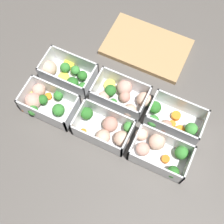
{
  "coord_description": "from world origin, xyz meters",
  "views": [
    {
      "loc": [
        0.16,
        -0.33,
        0.9
      ],
      "look_at": [
        0.0,
        0.0,
        0.03
      ],
      "focal_mm": 50.0,
      "sensor_mm": 36.0,
      "label": 1
    }
  ],
  "objects": [
    {
      "name": "container_far_center",
      "position": [
        0.01,
        0.06,
        0.03
      ],
      "size": [
        0.18,
        0.12,
        0.07
      ],
      "color": "white",
      "rests_on": "ground_plane"
    },
    {
      "name": "cutting_board",
      "position": [
        0.0,
        0.27,
        0.01
      ],
      "size": [
        0.28,
        0.18,
        0.02
      ],
      "color": "tan",
      "rests_on": "ground_plane"
    },
    {
      "name": "container_near_left",
      "position": [
        -0.2,
        -0.06,
        0.03
      ],
      "size": [
        0.18,
        0.11,
        0.07
      ],
      "color": "white",
      "rests_on": "ground_plane"
    },
    {
      "name": "container_far_right",
      "position": [
        0.17,
        0.05,
        0.03
      ],
      "size": [
        0.17,
        0.11,
        0.07
      ],
      "color": "white",
      "rests_on": "ground_plane"
    },
    {
      "name": "container_near_right",
      "position": [
        0.18,
        -0.05,
        0.03
      ],
      "size": [
        0.18,
        0.11,
        0.07
      ],
      "color": "white",
      "rests_on": "ground_plane"
    },
    {
      "name": "container_far_left",
      "position": [
        -0.19,
        0.06,
        0.03
      ],
      "size": [
        0.18,
        0.11,
        0.07
      ],
      "color": "white",
      "rests_on": "ground_plane"
    },
    {
      "name": "ground_plane",
      "position": [
        0.0,
        0.0,
        0.0
      ],
      "size": [
        4.0,
        4.0,
        0.0
      ],
      "primitive_type": "plane",
      "color": "#56514C"
    },
    {
      "name": "container_near_center",
      "position": [
        0.01,
        -0.06,
        0.03
      ],
      "size": [
        0.18,
        0.11,
        0.07
      ],
      "color": "white",
      "rests_on": "ground_plane"
    }
  ]
}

